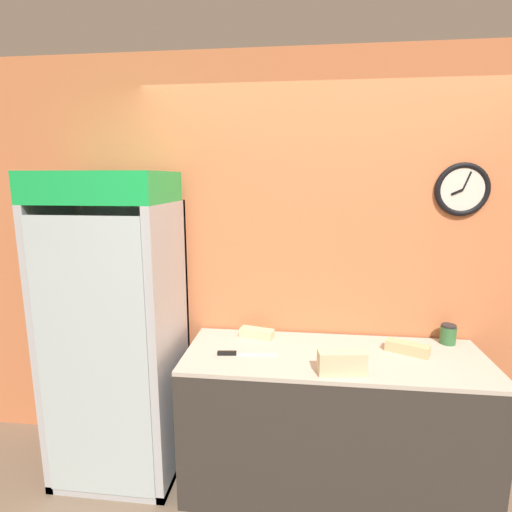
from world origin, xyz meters
The scene contains 9 objects.
wall_back centered at (0.00, 1.26, 1.35)m, with size 5.20×0.09×2.70m.
prep_counter centered at (0.00, 0.88, 0.44)m, with size 1.79×0.66×0.88m.
beverage_cooler centered at (-1.37, 0.93, 1.06)m, with size 0.76×0.64×1.95m.
sandwich_stack_bottom centered at (0.02, 0.64, 0.91)m, with size 0.26×0.13×0.06m.
sandwich_stack_middle centered at (0.02, 0.64, 0.97)m, with size 0.26×0.13×0.06m.
sandwich_flat_left centered at (0.44, 0.95, 0.91)m, with size 0.26×0.18×0.06m.
sandwich_flat_right centered at (-0.49, 1.08, 0.91)m, with size 0.23×0.13×0.06m.
chefs_knife centered at (-0.57, 0.81, 0.89)m, with size 0.36×0.07×0.02m.
condiment_jar centered at (0.73, 1.13, 0.94)m, with size 0.10×0.10×0.13m.
Camera 1 is at (-0.21, -1.39, 1.91)m, focal length 28.00 mm.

